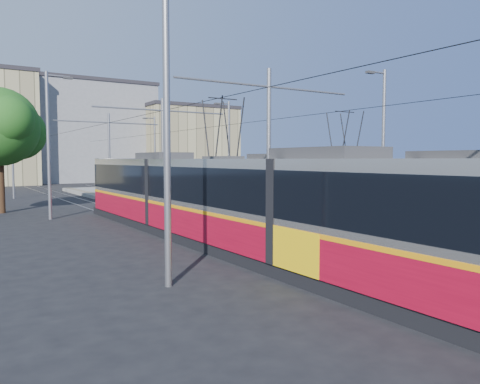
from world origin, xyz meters
TOP-DOWN VIEW (x-y plane):
  - ground at (0.00, 0.00)m, footprint 160.00×160.00m
  - platform at (0.00, 17.00)m, footprint 4.00×50.00m
  - tactile_strip_left at (-1.45, 17.00)m, footprint 0.70×50.00m
  - tactile_strip_right at (1.45, 17.00)m, footprint 0.70×50.00m
  - rails at (0.00, 17.00)m, footprint 8.71×70.00m
  - track_arrow at (-3.60, -3.00)m, footprint 1.20×5.00m
  - tram_left at (-3.60, 5.88)m, footprint 2.43×27.71m
  - tram_right at (3.60, 6.94)m, footprint 2.43×28.02m
  - catenary at (0.00, 14.15)m, footprint 9.20×70.00m
  - street_lamps at (-0.00, 21.00)m, footprint 15.18×38.22m
  - shelter at (0.33, 11.18)m, footprint 1.12×1.34m
  - tree at (-9.13, 23.03)m, footprint 5.25×4.86m
  - building_centre at (6.00, 64.00)m, footprint 18.36×14.28m
  - building_right at (20.00, 58.00)m, footprint 14.28×10.20m

SIDE VIEW (x-z plane):
  - ground at x=0.00m, z-range 0.00..0.00m
  - track_arrow at x=-3.60m, z-range 0.00..0.01m
  - rails at x=0.00m, z-range 0.00..0.03m
  - platform at x=0.00m, z-range 0.00..0.30m
  - tactile_strip_left at x=-1.45m, z-range 0.30..0.31m
  - tactile_strip_right at x=1.45m, z-range 0.30..0.31m
  - shelter at x=0.33m, z-range 0.36..2.90m
  - tram_left at x=-3.60m, z-range -1.04..4.46m
  - tram_right at x=3.60m, z-range -0.89..4.61m
  - street_lamps at x=0.00m, z-range 0.18..8.18m
  - catenary at x=0.00m, z-range 1.02..8.02m
  - tree at x=-9.13m, z-range 1.34..8.98m
  - building_right at x=20.00m, z-range 0.01..11.56m
  - building_centre at x=6.00m, z-range 0.01..14.71m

